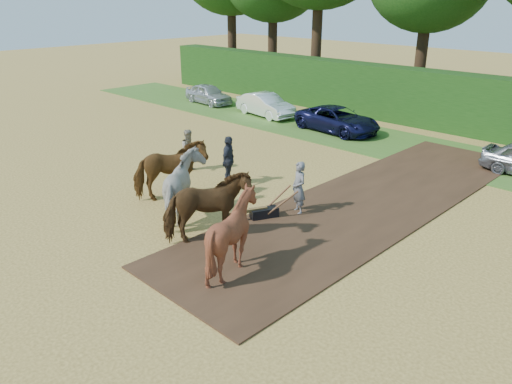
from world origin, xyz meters
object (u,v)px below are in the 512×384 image
(spectator_near, at_px, (190,150))
(plough_team, at_px, (199,198))
(parked_cars, at_px, (463,144))
(spectator_far, at_px, (229,161))

(spectator_near, distance_m, plough_team, 5.61)
(plough_team, xyz_separation_m, parked_cars, (2.73, 12.57, -0.38))
(spectator_near, bearing_deg, spectator_far, -81.51)
(spectator_near, relative_size, parked_cars, 0.05)
(spectator_far, xyz_separation_m, plough_team, (2.25, -3.27, 0.11))
(parked_cars, bearing_deg, spectator_far, -118.17)
(spectator_far, bearing_deg, spectator_near, 61.31)
(plough_team, relative_size, parked_cars, 0.21)
(plough_team, bearing_deg, spectator_near, 144.54)
(plough_team, bearing_deg, parked_cars, 77.76)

